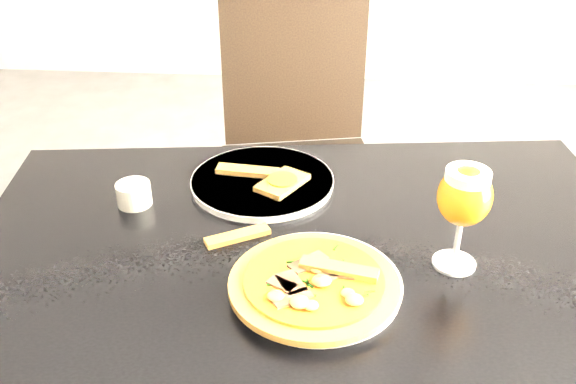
# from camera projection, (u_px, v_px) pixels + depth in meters

# --- Properties ---
(dining_table) EXTENTS (1.29, 0.94, 0.75)m
(dining_table) POSITION_uv_depth(u_px,v_px,m) (313.00, 289.00, 1.15)
(dining_table) COLOR black
(dining_table) RESTS_ON ground
(chair_far) EXTENTS (0.53, 0.53, 0.96)m
(chair_far) POSITION_uv_depth(u_px,v_px,m) (299.00, 154.00, 1.89)
(chair_far) COLOR black
(chair_far) RESTS_ON ground
(plate_main) EXTENTS (0.30, 0.30, 0.01)m
(plate_main) POSITION_uv_depth(u_px,v_px,m) (316.00, 285.00, 1.01)
(plate_main) COLOR white
(plate_main) RESTS_ON dining_table
(pizza) EXTENTS (0.27, 0.27, 0.03)m
(pizza) POSITION_uv_depth(u_px,v_px,m) (315.00, 283.00, 0.99)
(pizza) COLOR #925423
(pizza) RESTS_ON plate_main
(plate_second) EXTENTS (0.38, 0.38, 0.02)m
(plate_second) POSITION_uv_depth(u_px,v_px,m) (262.00, 182.00, 1.29)
(plate_second) COLOR white
(plate_second) RESTS_ON dining_table
(crust_scraps) EXTENTS (0.19, 0.13, 0.01)m
(crust_scraps) POSITION_uv_depth(u_px,v_px,m) (271.00, 178.00, 1.27)
(crust_scraps) COLOR #925423
(crust_scraps) RESTS_ON plate_second
(loose_crust) EXTENTS (0.12, 0.08, 0.01)m
(loose_crust) POSITION_uv_depth(u_px,v_px,m) (238.00, 236.00, 1.13)
(loose_crust) COLOR #925423
(loose_crust) RESTS_ON dining_table
(sauce_cup) EXTENTS (0.07, 0.07, 0.04)m
(sauce_cup) POSITION_uv_depth(u_px,v_px,m) (134.00, 193.00, 1.22)
(sauce_cup) COLOR beige
(sauce_cup) RESTS_ON dining_table
(beer_glass) EXTENTS (0.09, 0.09, 0.18)m
(beer_glass) POSITION_uv_depth(u_px,v_px,m) (465.00, 197.00, 1.00)
(beer_glass) COLOR silver
(beer_glass) RESTS_ON dining_table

